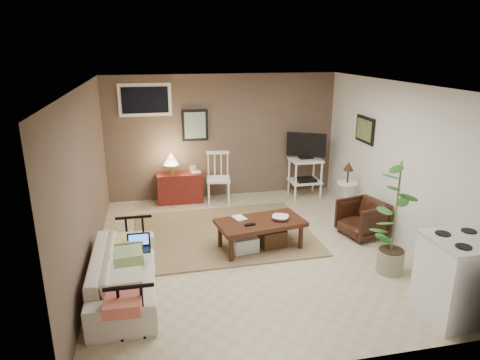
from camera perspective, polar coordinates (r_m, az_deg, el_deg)
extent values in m
plane|color=#C1B293|center=(6.46, 1.70, -9.18)|extent=(5.00, 5.00, 0.00)
cube|color=black|center=(8.26, -6.02, 7.28)|extent=(0.50, 0.03, 0.60)
cube|color=black|center=(7.70, 16.33, 6.46)|extent=(0.03, 0.60, 0.45)
cube|color=white|center=(8.14, -12.55, 10.38)|extent=(0.96, 0.03, 0.60)
cube|color=#7E6349|center=(6.93, -2.19, -7.13)|extent=(2.81, 2.26, 0.03)
cube|color=#3D1B10|center=(6.30, 2.74, -5.71)|extent=(1.35, 0.84, 0.06)
cylinder|color=#3D1B10|center=(6.01, -1.19, -9.23)|extent=(0.07, 0.07, 0.40)
cylinder|color=#3D1B10|center=(6.42, 8.10, -7.57)|extent=(0.07, 0.07, 0.40)
cylinder|color=#3D1B10|center=(6.42, -2.67, -7.41)|extent=(0.07, 0.07, 0.40)
cylinder|color=#3D1B10|center=(6.81, 6.13, -5.99)|extent=(0.07, 0.07, 0.40)
cube|color=black|center=(6.12, 1.33, -5.94)|extent=(0.16, 0.08, 0.02)
cube|color=#4F341C|center=(6.49, 4.25, -7.68)|extent=(0.41, 0.37, 0.27)
cube|color=silver|center=(6.33, 0.50, -8.50)|extent=(0.41, 0.37, 0.23)
imported|color=beige|center=(5.43, -15.24, -10.99)|extent=(0.55, 1.88, 0.74)
cube|color=black|center=(5.63, -13.30, -9.08)|extent=(0.29, 0.20, 0.01)
cube|color=black|center=(5.68, -13.36, -7.72)|extent=(0.29, 0.01, 0.18)
cube|color=#3576F2|center=(5.68, -13.36, -7.75)|extent=(0.24, 0.00, 0.14)
cube|color=maroon|center=(8.32, -8.02, -1.00)|extent=(0.86, 0.38, 0.57)
cylinder|color=#B7A046|center=(8.16, -9.11, 1.40)|extent=(0.10, 0.10, 0.19)
cone|color=beige|center=(8.11, -9.18, 2.82)|extent=(0.29, 0.29, 0.23)
cube|color=tan|center=(8.25, -6.34, 1.48)|extent=(0.11, 0.02, 0.14)
cube|color=white|center=(8.17, -2.90, 0.08)|extent=(0.49, 0.49, 0.04)
cylinder|color=white|center=(8.07, -4.17, -1.97)|extent=(0.04, 0.04, 0.44)
cylinder|color=white|center=(8.07, -1.50, -1.91)|extent=(0.04, 0.04, 0.44)
cylinder|color=white|center=(8.42, -4.19, -1.13)|extent=(0.04, 0.04, 0.44)
cylinder|color=white|center=(8.43, -1.63, -1.07)|extent=(0.04, 0.04, 0.44)
cube|color=white|center=(8.23, -2.99, 3.68)|extent=(0.44, 0.10, 0.06)
cube|color=white|center=(8.54, 8.74, 2.67)|extent=(0.60, 0.49, 0.04)
cube|color=white|center=(8.66, 8.61, -0.14)|extent=(0.60, 0.49, 0.03)
cylinder|color=white|center=(8.36, 7.43, -0.17)|extent=(0.04, 0.04, 0.77)
cylinder|color=white|center=(8.55, 10.77, 0.05)|extent=(0.04, 0.04, 0.77)
cylinder|color=white|center=(8.74, 6.54, 0.64)|extent=(0.04, 0.04, 0.77)
cylinder|color=white|center=(8.92, 9.76, 0.84)|extent=(0.04, 0.04, 0.77)
cube|color=black|center=(8.53, 8.76, 3.03)|extent=(0.27, 0.15, 0.03)
cube|color=black|center=(8.47, 8.84, 4.68)|extent=(0.70, 0.41, 0.46)
cube|color=#EF945D|center=(8.47, 8.84, 4.68)|extent=(0.59, 0.32, 0.37)
cube|color=black|center=(8.60, 8.74, -0.11)|extent=(0.38, 0.27, 0.11)
cylinder|color=white|center=(8.00, 13.81, -4.21)|extent=(0.25, 0.25, 0.03)
cylinder|color=white|center=(7.90, 13.96, -2.35)|extent=(0.05, 0.05, 0.54)
cylinder|color=white|center=(7.81, 14.11, -0.42)|extent=(0.36, 0.36, 0.03)
cylinder|color=black|center=(7.77, 14.18, 0.53)|extent=(0.03, 0.03, 0.23)
cone|color=#312114|center=(7.72, 14.28, 1.82)|extent=(0.18, 0.18, 0.16)
imported|color=black|center=(7.04, 16.01, -4.74)|extent=(0.71, 0.74, 0.64)
cylinder|color=gray|center=(6.14, 19.39, -10.15)|extent=(0.35, 0.35, 0.31)
cylinder|color=#4C602D|center=(5.83, 20.14, -3.43)|extent=(0.02, 0.02, 1.22)
cube|color=white|center=(5.36, 27.20, -11.72)|extent=(0.71, 0.66, 0.91)
cube|color=silver|center=(5.17, 27.93, -7.11)|extent=(0.73, 0.68, 0.03)
cylinder|color=black|center=(4.95, 27.67, -7.88)|extent=(0.16, 0.16, 0.01)
cylinder|color=black|center=(5.17, 25.44, -6.46)|extent=(0.16, 0.16, 0.01)
cylinder|color=black|center=(5.37, 28.22, -6.01)|extent=(0.16, 0.16, 0.01)
imported|color=#3D1B10|center=(6.30, 5.43, -4.28)|extent=(0.24, 0.15, 0.24)
imported|color=#3D1B10|center=(6.28, -0.76, -4.35)|extent=(0.16, 0.07, 0.22)
imported|color=#3D1B10|center=(8.21, -6.42, 1.70)|extent=(0.16, 0.02, 0.22)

